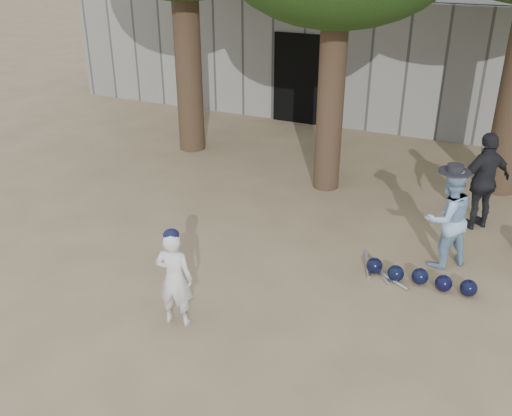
% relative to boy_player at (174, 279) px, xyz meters
% --- Properties ---
extents(ground, '(70.00, 70.00, 0.00)m').
position_rel_boy_player_xyz_m(ground, '(-0.24, 0.58, -0.63)').
color(ground, '#937C5E').
rests_on(ground, ground).
extents(boy_player, '(0.51, 0.38, 1.26)m').
position_rel_boy_player_xyz_m(boy_player, '(0.00, 0.00, 0.00)').
color(boy_player, silver).
rests_on(boy_player, ground).
extents(spectator_blue, '(0.91, 0.90, 1.48)m').
position_rel_boy_player_xyz_m(spectator_blue, '(2.77, 2.78, 0.11)').
color(spectator_blue, '#91BAE1').
rests_on(spectator_blue, ground).
extents(spectator_dark, '(0.95, 0.95, 1.61)m').
position_rel_boy_player_xyz_m(spectator_dark, '(3.13, 4.25, 0.18)').
color(spectator_dark, black).
rests_on(spectator_dark, ground).
extents(back_building, '(16.00, 5.24, 3.00)m').
position_rel_boy_player_xyz_m(back_building, '(-0.25, 10.92, 0.87)').
color(back_building, gray).
rests_on(back_building, ground).
extents(helmet_row, '(1.51, 0.31, 0.23)m').
position_rel_boy_player_xyz_m(helmet_row, '(2.59, 2.10, -0.52)').
color(helmet_row, black).
rests_on(helmet_row, ground).
extents(bat_pile, '(0.82, 0.80, 0.06)m').
position_rel_boy_player_xyz_m(bat_pile, '(2.00, 2.17, -0.60)').
color(bat_pile, '#BCBCC3').
rests_on(bat_pile, ground).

